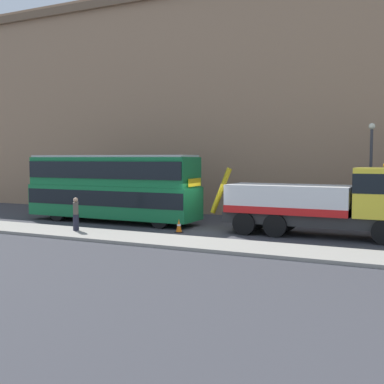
% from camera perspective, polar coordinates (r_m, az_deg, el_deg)
% --- Properties ---
extents(ground_plane, '(120.00, 120.00, 0.00)m').
position_cam_1_polar(ground_plane, '(25.61, 1.92, -4.62)').
color(ground_plane, '#38383D').
extents(near_kerb, '(60.00, 2.80, 0.15)m').
position_cam_1_polar(near_kerb, '(21.87, -2.52, -5.93)').
color(near_kerb, gray).
rests_on(near_kerb, ground_plane).
extents(building_facade, '(60.00, 1.50, 16.00)m').
position_cam_1_polar(building_facade, '(32.44, 7.27, 11.47)').
color(building_facade, '#9E7A5B').
rests_on(building_facade, ground_plane).
extents(recovery_tow_truck, '(10.14, 2.67, 3.67)m').
position_cam_1_polar(recovery_tow_truck, '(24.16, 15.69, -1.09)').
color(recovery_tow_truck, '#2D2D2D').
rests_on(recovery_tow_truck, ground_plane).
extents(double_decker_bus, '(11.06, 2.59, 4.06)m').
position_cam_1_polar(double_decker_bus, '(29.05, -9.59, 0.78)').
color(double_decker_bus, '#146B38').
rests_on(double_decker_bus, ground_plane).
extents(pedestrian_onlooker, '(0.45, 0.48, 1.71)m').
position_cam_1_polar(pedestrian_onlooker, '(25.14, -13.78, -2.64)').
color(pedestrian_onlooker, '#232333').
rests_on(pedestrian_onlooker, near_kerb).
extents(traffic_cone_near_bus, '(0.36, 0.36, 0.72)m').
position_cam_1_polar(traffic_cone_near_bus, '(24.84, -1.58, -4.10)').
color(traffic_cone_near_bus, orange).
rests_on(traffic_cone_near_bus, ground_plane).
extents(street_lamp, '(0.36, 0.36, 5.83)m').
position_cam_1_polar(street_lamp, '(28.44, 20.69, 3.01)').
color(street_lamp, '#38383D').
rests_on(street_lamp, ground_plane).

